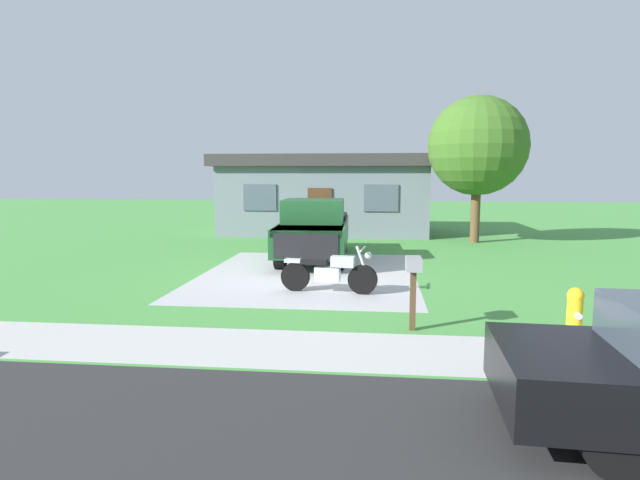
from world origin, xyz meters
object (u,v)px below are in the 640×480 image
(neighbor_house, at_px, (326,193))
(shade_tree, at_px, (478,146))
(fire_hydrant, at_px, (574,315))
(motorcycle, at_px, (329,272))
(pickup_truck, at_px, (315,229))
(mailbox, at_px, (413,274))

(neighbor_house, bearing_deg, shade_tree, -26.77)
(fire_hydrant, height_order, neighbor_house, neighbor_house)
(motorcycle, distance_m, shade_tree, 11.09)
(pickup_truck, height_order, neighbor_house, neighbor_house)
(pickup_truck, xyz_separation_m, mailbox, (2.57, -7.43, 0.03))
(fire_hydrant, bearing_deg, pickup_truck, 123.27)
(fire_hydrant, xyz_separation_m, shade_tree, (0.67, 12.45, 3.31))
(mailbox, distance_m, neighbor_house, 15.55)
(shade_tree, bearing_deg, motorcycle, -117.35)
(motorcycle, distance_m, neighbor_house, 12.67)
(motorcycle, relative_size, shade_tree, 0.39)
(mailbox, xyz_separation_m, shade_tree, (3.19, 12.12, 2.75))
(motorcycle, height_order, mailbox, mailbox)
(pickup_truck, bearing_deg, shade_tree, 39.20)
(pickup_truck, height_order, fire_hydrant, pickup_truck)
(fire_hydrant, distance_m, mailbox, 2.61)
(mailbox, bearing_deg, shade_tree, 75.24)
(pickup_truck, xyz_separation_m, neighbor_house, (-0.42, 7.81, 0.84))
(shade_tree, bearing_deg, fire_hydrant, -93.07)
(fire_hydrant, xyz_separation_m, mailbox, (-2.53, 0.33, 0.55))
(fire_hydrant, distance_m, shade_tree, 12.90)
(pickup_truck, height_order, shade_tree, shade_tree)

